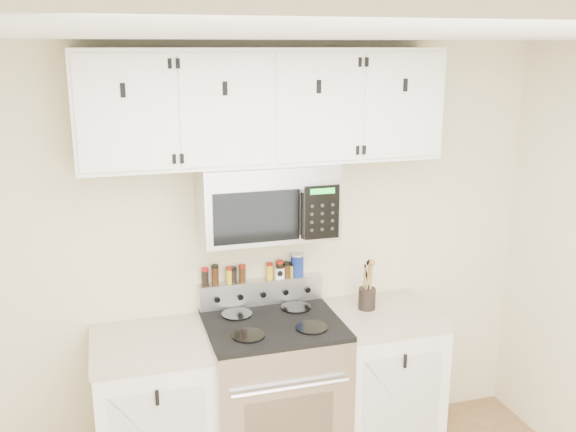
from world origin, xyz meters
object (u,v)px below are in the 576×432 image
at_px(range, 274,394).
at_px(salt_canister, 297,265).
at_px(microwave, 267,200).
at_px(utensil_crock, 367,297).

height_order(range, salt_canister, salt_canister).
xyz_separation_m(range, microwave, (0.00, 0.13, 1.14)).
distance_m(range, salt_canister, 0.78).
relative_size(microwave, utensil_crock, 2.49).
bearing_deg(salt_canister, utensil_crock, -27.41).
distance_m(utensil_crock, salt_canister, 0.46).
distance_m(microwave, utensil_crock, 0.88).
relative_size(utensil_crock, salt_canister, 2.13).
height_order(range, microwave, microwave).
xyz_separation_m(microwave, salt_canister, (0.23, 0.16, -0.46)).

